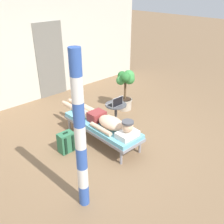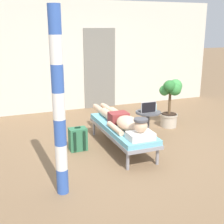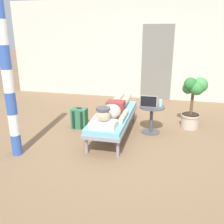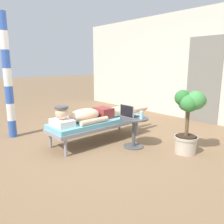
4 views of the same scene
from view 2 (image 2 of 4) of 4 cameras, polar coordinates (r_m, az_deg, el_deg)
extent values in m
plane|color=#846647|center=(5.39, 4.85, -6.93)|extent=(40.00, 40.00, 0.00)
cube|color=beige|center=(7.78, -6.65, 10.42)|extent=(7.60, 0.20, 2.70)
cube|color=slate|center=(7.88, -2.33, 8.16)|extent=(0.84, 0.03, 2.04)
cylinder|color=gray|center=(5.99, -3.42, -3.06)|extent=(0.05, 0.05, 0.28)
cylinder|color=gray|center=(6.16, 1.06, -2.50)|extent=(0.05, 0.05, 0.28)
cylinder|color=gray|center=(4.59, 2.99, -9.25)|extent=(0.05, 0.05, 0.28)
cylinder|color=gray|center=(4.80, 8.56, -8.22)|extent=(0.05, 0.05, 0.28)
cube|color=gray|center=(5.30, 1.90, -3.67)|extent=(0.61, 1.82, 0.06)
cube|color=#6BB7CC|center=(5.28, 1.90, -2.95)|extent=(0.58, 1.79, 0.08)
cube|color=white|center=(4.64, 5.39, -4.49)|extent=(0.40, 0.28, 0.11)
sphere|color=beige|center=(4.59, 5.44, -2.62)|extent=(0.21, 0.21, 0.21)
cylinder|color=#4C4C51|center=(4.56, 5.48, -1.49)|extent=(0.22, 0.22, 0.03)
ellipsoid|color=beige|center=(5.00, 3.15, -2.21)|extent=(0.35, 0.60, 0.23)
cylinder|color=beige|center=(4.98, 0.59, -3.10)|extent=(0.09, 0.55, 0.09)
cylinder|color=beige|center=(5.15, 5.14, -2.50)|extent=(0.09, 0.55, 0.09)
cube|color=maroon|center=(5.38, 1.25, -1.08)|extent=(0.33, 0.26, 0.19)
cylinder|color=beige|center=(5.66, -0.87, -0.43)|extent=(0.15, 0.42, 0.15)
cylinder|color=beige|center=(6.05, -2.30, 0.47)|extent=(0.11, 0.44, 0.11)
ellipsoid|color=beige|center=(6.32, -3.17, 1.08)|extent=(0.09, 0.20, 0.10)
cylinder|color=beige|center=(5.71, 0.72, -0.25)|extent=(0.15, 0.42, 0.15)
cylinder|color=beige|center=(6.11, -0.80, 0.62)|extent=(0.11, 0.44, 0.11)
ellipsoid|color=beige|center=(6.37, -1.72, 1.23)|extent=(0.09, 0.20, 0.10)
cylinder|color=#4C4C51|center=(5.92, 6.70, -4.73)|extent=(0.34, 0.34, 0.02)
cylinder|color=#4C4C51|center=(5.84, 6.78, -2.45)|extent=(0.06, 0.06, 0.48)
cylinder|color=#4C4C51|center=(5.76, 6.86, -0.07)|extent=(0.48, 0.48, 0.02)
cube|color=#A5A8AD|center=(5.73, 6.34, 0.07)|extent=(0.31, 0.22, 0.02)
cube|color=black|center=(5.74, 6.30, 0.19)|extent=(0.27, 0.15, 0.00)
cube|color=#A5A8AD|center=(5.60, 6.92, 0.88)|extent=(0.31, 0.01, 0.21)
cube|color=black|center=(5.59, 6.96, 0.86)|extent=(0.29, 0.00, 0.19)
cylinder|color=#99D8E5|center=(5.82, 8.13, 0.88)|extent=(0.06, 0.06, 0.13)
cube|color=#33724C|center=(5.28, -6.45, -5.11)|extent=(0.30, 0.20, 0.40)
cube|color=#33724C|center=(5.42, -6.77, -5.37)|extent=(0.22, 0.04, 0.18)
cube|color=black|center=(5.16, -7.01, -5.64)|extent=(0.04, 0.02, 0.34)
cube|color=black|center=(5.20, -5.25, -5.41)|extent=(0.04, 0.02, 0.34)
cube|color=black|center=(5.21, -6.53, -2.93)|extent=(0.10, 0.02, 0.02)
cylinder|color=#BFB29E|center=(6.59, 10.66, -1.54)|extent=(0.34, 0.34, 0.28)
cylinder|color=#BFB29E|center=(6.55, 10.71, -0.53)|extent=(0.37, 0.37, 0.04)
cylinder|color=#332319|center=(6.55, 10.72, -0.32)|extent=(0.31, 0.31, 0.01)
cylinder|color=brown|center=(6.49, 10.83, 1.64)|extent=(0.06, 0.06, 0.47)
sphere|color=#429347|center=(6.47, 11.88, 4.82)|extent=(0.29, 0.29, 0.29)
sphere|color=#2D7233|center=(6.60, 10.63, 4.82)|extent=(0.23, 0.23, 0.23)
sphere|color=#429347|center=(6.44, 9.90, 4.04)|extent=(0.22, 0.22, 0.22)
sphere|color=#2D7233|center=(6.31, 10.83, 4.82)|extent=(0.25, 0.25, 0.25)
sphere|color=#38843D|center=(6.38, 11.78, 4.23)|extent=(0.27, 0.27, 0.27)
cylinder|color=#3359B2|center=(4.05, -9.33, -12.69)|extent=(0.15, 0.15, 0.33)
cylinder|color=white|center=(3.90, -9.55, -8.39)|extent=(0.15, 0.15, 0.33)
cylinder|color=#3359B2|center=(3.77, -9.78, -3.77)|extent=(0.15, 0.15, 0.33)
cylinder|color=white|center=(3.68, -10.02, 1.12)|extent=(0.15, 0.15, 0.33)
cylinder|color=#3359B2|center=(3.61, -10.28, 6.24)|extent=(0.15, 0.15, 0.33)
cylinder|color=white|center=(3.57, -10.55, 11.52)|extent=(0.15, 0.15, 0.33)
cylinder|color=#3359B2|center=(3.56, -10.83, 16.87)|extent=(0.15, 0.15, 0.33)
camera|label=1|loc=(1.72, -70.75, 37.43)|focal=41.18mm
camera|label=3|loc=(2.99, 59.00, 3.20)|focal=39.08mm
camera|label=4|loc=(5.65, 46.34, 4.31)|focal=36.55mm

